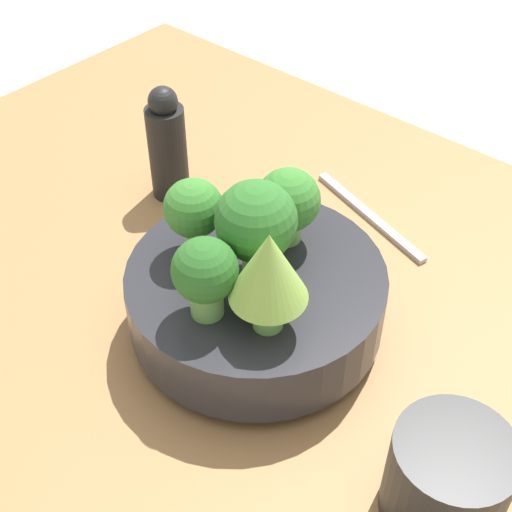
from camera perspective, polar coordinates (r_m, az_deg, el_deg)
ground_plane at (r=0.69m, az=-0.90°, el=-9.88°), size 6.00×6.00×0.00m
table at (r=0.67m, az=-0.92°, el=-8.96°), size 1.13×0.88×0.04m
bowl at (r=0.65m, az=0.00°, el=-3.32°), size 0.23×0.23×0.07m
broccoli_floret_front at (r=0.64m, az=2.60°, el=4.33°), size 0.06×0.06×0.07m
romanesco_piece_far at (r=0.54m, az=1.03°, el=-1.14°), size 0.06×0.06×0.10m
broccoli_floret_right at (r=0.62m, az=-5.02°, el=3.69°), size 0.05×0.05×0.08m
broccoli_floret_back at (r=0.56m, az=-4.10°, el=-1.43°), size 0.05×0.05×0.08m
broccoli_floret_center at (r=0.59m, az=0.00°, el=2.66°), size 0.07×0.07×0.09m
cup at (r=0.56m, az=15.02°, el=-16.90°), size 0.09×0.09×0.08m
pepper_mill at (r=0.80m, az=-7.11°, el=8.75°), size 0.04×0.04×0.14m
fork at (r=0.81m, az=9.06°, el=3.21°), size 0.17×0.06×0.01m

